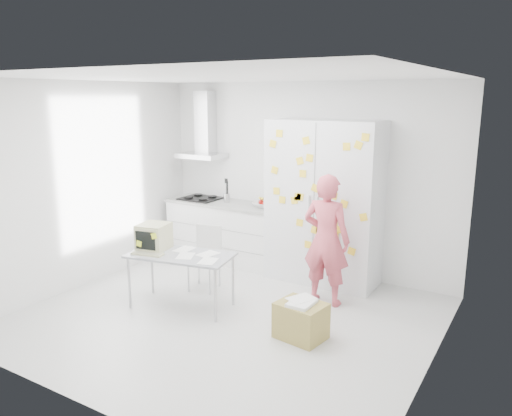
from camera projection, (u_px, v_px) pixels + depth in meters
The scene contains 10 objects.
floor at pixel (227, 318), 5.78m from camera, with size 4.50×4.00×0.02m, color silver.
walls at pixel (259, 193), 6.08m from camera, with size 4.52×4.01×2.70m.
ceiling at pixel (224, 77), 5.18m from camera, with size 4.50×4.00×0.02m, color white.
counter_run at pixel (225, 230), 7.69m from camera, with size 1.84×0.63×1.28m.
range_hood at pixel (204, 132), 7.71m from camera, with size 0.70×0.48×1.01m.
tall_cabinet at pixel (324, 203), 6.70m from camera, with size 1.50×0.68×2.20m.
person at pixel (326, 240), 6.01m from camera, with size 0.59×0.39×1.61m, color #CD4F5D.
desk at pixel (163, 245), 6.03m from camera, with size 1.33×0.84×0.98m.
chair at pixel (206, 253), 6.58m from camera, with size 0.44×0.44×0.84m.
cardboard_box at pixel (301, 320), 5.25m from camera, with size 0.54×0.46×0.43m.
Camera 1 is at (3.05, -4.41, 2.51)m, focal length 35.00 mm.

